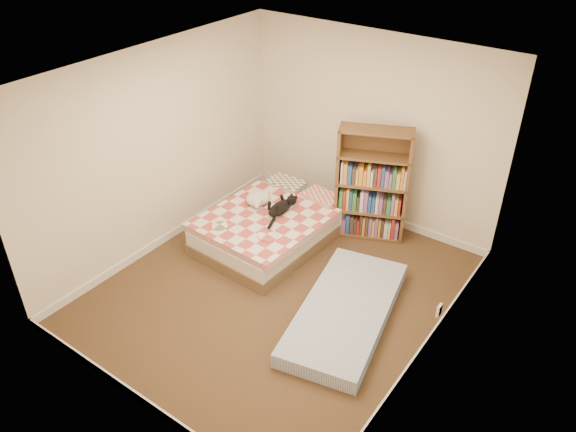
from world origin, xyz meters
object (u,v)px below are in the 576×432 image
Objects in this scene: black_cat at (282,207)px; white_dog at (258,199)px; bed at (273,225)px; bookshelf at (372,197)px; floor_mattress at (345,312)px.

black_cat is 1.85× the size of white_dog.
bookshelf is (0.92, 0.86, 0.33)m from bed.
bed is 2.69× the size of black_cat.
floor_mattress is at bearing -93.12° from bookshelf.
bed is at bearing 142.59° from floor_mattress.
black_cat is at bearing 138.96° from floor_mattress.
bookshelf is 1.15m from black_cat.
floor_mattress is 5.10× the size of white_dog.
white_dog is at bearing -168.19° from bookshelf.
bookshelf reaches higher than white_dog.
black_cat is at bearing -159.31° from bookshelf.
bookshelf is 1.75m from floor_mattress.
white_dog is at bearing 144.88° from floor_mattress.
white_dog is at bearing 174.96° from bed.
floor_mattress is 2.76× the size of black_cat.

